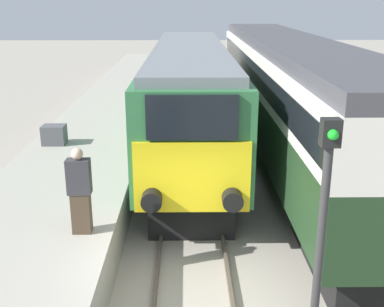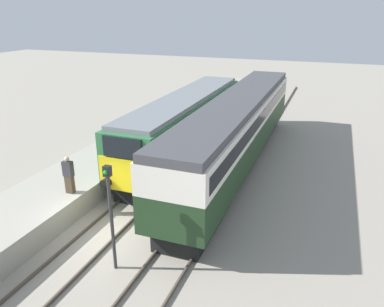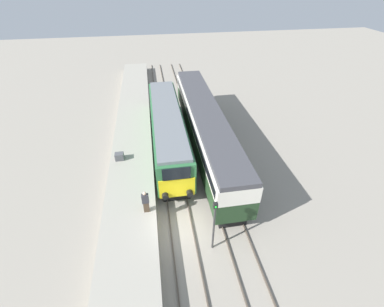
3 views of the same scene
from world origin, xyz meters
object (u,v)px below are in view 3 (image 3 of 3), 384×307
(locomotive, at_px, (167,128))
(person_on_platform, at_px, (146,202))
(luggage_crate, at_px, (120,156))
(signal_post, at_px, (214,223))
(passenger_carriage, at_px, (205,125))

(locomotive, height_order, person_on_platform, locomotive)
(luggage_crate, bearing_deg, person_on_platform, -70.69)
(locomotive, xyz_separation_m, signal_post, (1.70, -11.16, 0.19))
(passenger_carriage, relative_size, signal_post, 4.96)
(person_on_platform, bearing_deg, luggage_crate, 109.31)
(passenger_carriage, height_order, person_on_platform, passenger_carriage)
(person_on_platform, height_order, signal_post, signal_post)
(locomotive, bearing_deg, luggage_crate, -149.48)
(luggage_crate, bearing_deg, passenger_carriage, 15.02)
(person_on_platform, bearing_deg, passenger_carriage, 55.42)
(signal_post, bearing_deg, person_on_platform, 145.17)
(signal_post, distance_m, luggage_crate, 10.55)
(person_on_platform, xyz_separation_m, signal_post, (3.84, -2.67, 0.45))
(locomotive, relative_size, person_on_platform, 8.94)
(passenger_carriage, height_order, luggage_crate, passenger_carriage)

